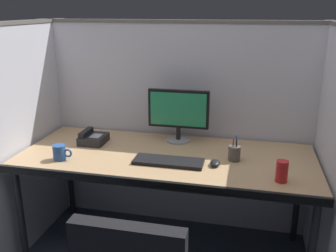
% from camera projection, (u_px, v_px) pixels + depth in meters
% --- Properties ---
extents(cubicle_partition_rear, '(2.21, 0.06, 1.57)m').
position_uv_depth(cubicle_partition_rear, '(179.00, 127.00, 2.80)').
color(cubicle_partition_rear, silver).
rests_on(cubicle_partition_rear, ground).
extents(cubicle_partition_left, '(0.06, 1.41, 1.57)m').
position_uv_depth(cubicle_partition_left, '(20.00, 141.00, 2.50)').
color(cubicle_partition_left, silver).
rests_on(cubicle_partition_left, ground).
extents(cubicle_partition_right, '(0.06, 1.41, 1.57)m').
position_uv_depth(cubicle_partition_right, '(334.00, 168.00, 2.08)').
color(cubicle_partition_right, silver).
rests_on(cubicle_partition_right, ground).
extents(desk, '(1.90, 0.80, 0.74)m').
position_uv_depth(desk, '(166.00, 162.00, 2.40)').
color(desk, tan).
rests_on(desk, ground).
extents(monitor_center, '(0.43, 0.17, 0.37)m').
position_uv_depth(monitor_center, '(178.00, 112.00, 2.58)').
color(monitor_center, gray).
rests_on(monitor_center, desk).
extents(keyboard_main, '(0.43, 0.15, 0.02)m').
position_uv_depth(keyboard_main, '(168.00, 161.00, 2.27)').
color(keyboard_main, black).
rests_on(keyboard_main, desk).
extents(computer_mouse, '(0.06, 0.10, 0.04)m').
position_uv_depth(computer_mouse, '(215.00, 163.00, 2.23)').
color(computer_mouse, black).
rests_on(computer_mouse, desk).
extents(soda_can, '(0.07, 0.07, 0.12)m').
position_uv_depth(soda_can, '(282.00, 171.00, 2.01)').
color(soda_can, red).
rests_on(soda_can, desk).
extents(coffee_mug, '(0.13, 0.08, 0.09)m').
position_uv_depth(coffee_mug, '(60.00, 152.00, 2.31)').
color(coffee_mug, '#264C8C').
rests_on(coffee_mug, desk).
extents(desk_phone, '(0.17, 0.19, 0.09)m').
position_uv_depth(desk_phone, '(93.00, 138.00, 2.60)').
color(desk_phone, black).
rests_on(desk_phone, desk).
extents(pen_cup, '(0.08, 0.08, 0.16)m').
position_uv_depth(pen_cup, '(234.00, 153.00, 2.30)').
color(pen_cup, '#4C4742').
rests_on(pen_cup, desk).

